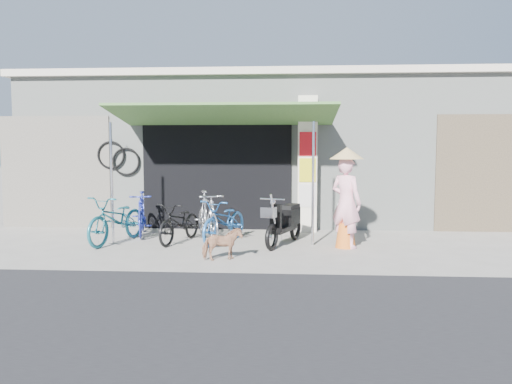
# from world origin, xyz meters

# --- Properties ---
(ground) EXTENTS (80.00, 80.00, 0.00)m
(ground) POSITION_xyz_m (0.00, 0.00, 0.00)
(ground) COLOR gray
(ground) RESTS_ON ground
(road_strip) EXTENTS (80.00, 6.00, 0.01)m
(road_strip) POSITION_xyz_m (0.00, -4.50, 0.01)
(road_strip) COLOR #28282A
(road_strip) RESTS_ON ground
(bicycle_shop) EXTENTS (12.30, 5.30, 3.66)m
(bicycle_shop) POSITION_xyz_m (-0.00, 5.09, 1.83)
(bicycle_shop) COLOR #9FA59D
(bicycle_shop) RESTS_ON ground
(shop_pillar) EXTENTS (0.42, 0.44, 3.00)m
(shop_pillar) POSITION_xyz_m (0.85, 2.45, 1.50)
(shop_pillar) COLOR silver
(shop_pillar) RESTS_ON ground
(awning) EXTENTS (4.60, 1.88, 2.72)m
(awning) POSITION_xyz_m (-0.90, 1.63, 2.51)
(awning) COLOR #3B652D
(awning) RESTS_ON ground
(neighbour_right) EXTENTS (2.60, 0.06, 2.60)m
(neighbour_right) POSITION_xyz_m (5.00, 2.59, 1.30)
(neighbour_right) COLOR brown
(neighbour_right) RESTS_ON ground
(neighbour_left) EXTENTS (2.60, 0.06, 2.60)m
(neighbour_left) POSITION_xyz_m (-5.00, 2.59, 1.30)
(neighbour_left) COLOR #6B665B
(neighbour_left) RESTS_ON ground
(bike_teal) EXTENTS (1.08, 1.89, 0.94)m
(bike_teal) POSITION_xyz_m (-2.91, 0.76, 0.47)
(bike_teal) COLOR #18606E
(bike_teal) RESTS_ON ground
(bike_blue) EXTENTS (0.79, 1.61, 0.93)m
(bike_blue) POSITION_xyz_m (-2.69, 1.64, 0.47)
(bike_blue) COLOR #222E9E
(bike_blue) RESTS_ON ground
(bike_black) EXTENTS (0.94, 1.61, 0.80)m
(bike_black) POSITION_xyz_m (-1.69, 0.88, 0.40)
(bike_black) COLOR black
(bike_black) RESTS_ON ground
(bike_silver) EXTENTS (1.07, 1.74, 1.01)m
(bike_silver) POSITION_xyz_m (-1.17, 1.03, 0.51)
(bike_silver) COLOR silver
(bike_silver) RESTS_ON ground
(bike_navy) EXTENTS (1.12, 1.74, 0.86)m
(bike_navy) POSITION_xyz_m (-0.81, 0.94, 0.43)
(bike_navy) COLOR #225B9E
(bike_navy) RESTS_ON ground
(street_dog) EXTENTS (0.71, 0.50, 0.55)m
(street_dog) POSITION_xyz_m (-0.66, -0.63, 0.27)
(street_dog) COLOR #9B7952
(street_dog) RESTS_ON ground
(moped) EXTENTS (0.79, 1.61, 0.96)m
(moped) POSITION_xyz_m (0.37, 0.81, 0.43)
(moped) COLOR black
(moped) RESTS_ON ground
(nun) EXTENTS (0.73, 0.71, 1.88)m
(nun) POSITION_xyz_m (1.51, 0.59, 0.92)
(nun) COLOR #F2A3B5
(nun) RESTS_ON ground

